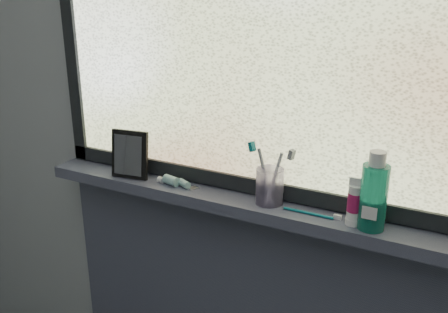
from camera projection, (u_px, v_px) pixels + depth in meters
wall_back at (275, 125)px, 1.53m from camera, size 3.00×0.01×2.50m
windowsill at (263, 208)px, 1.55m from camera, size 1.62×0.14×0.04m
window_pane at (275, 32)px, 1.42m from camera, size 1.50×0.01×1.00m
frame_bottom at (269, 188)px, 1.57m from camera, size 1.60×0.03×0.05m
frame_left at (70, 22)px, 1.76m from camera, size 0.05×0.03×1.10m
vanity_mirror at (130, 154)px, 1.72m from camera, size 0.14×0.09×0.17m
toothpaste_tube at (176, 181)px, 1.66m from camera, size 0.18×0.09×0.03m
toothbrush_cup at (270, 186)px, 1.52m from camera, size 0.11×0.11×0.11m
toothbrush_lying at (308, 212)px, 1.46m from camera, size 0.19×0.02×0.01m
mouthwash_bottle at (374, 191)px, 1.35m from camera, size 0.08×0.08×0.19m
cream_tube at (355, 200)px, 1.38m from camera, size 0.05×0.05×0.10m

